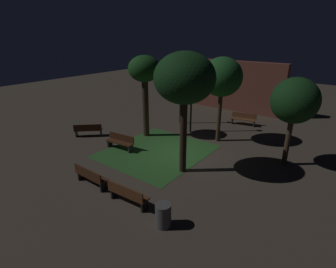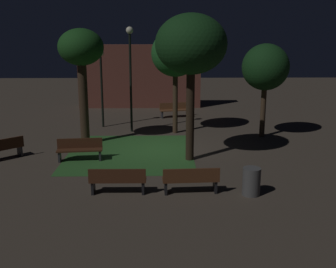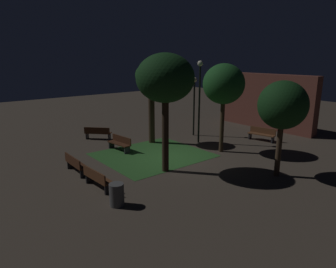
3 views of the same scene
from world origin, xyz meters
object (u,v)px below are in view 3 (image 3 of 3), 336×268
bench_back_row (75,164)px  lamp_post_plaza_east (200,89)px  bench_path_side (97,178)px  tree_right_canopy (224,85)px  bench_front_right (262,134)px  tree_left_canopy (151,79)px  tree_back_left (283,106)px  trash_bin (117,195)px  lamp_post_near_wall (194,96)px  bench_corner (98,133)px  tree_back_right (165,79)px  bench_lawn_edge (120,143)px

bench_back_row → lamp_post_plaza_east: (-0.15, 8.56, 3.06)m
bench_path_side → tree_right_canopy: tree_right_canopy is taller
tree_right_canopy → bench_front_right: bearing=88.6°
tree_left_canopy → lamp_post_plaza_east: bearing=50.1°
bench_front_right → tree_back_left: size_ratio=0.41×
trash_bin → tree_right_canopy: bearing=104.2°
tree_left_canopy → trash_bin: 9.72m
bench_back_row → lamp_post_near_wall: lamp_post_near_wall is taller
bench_front_right → lamp_post_plaza_east: 5.35m
bench_corner → tree_back_right: bearing=-0.9°
bench_path_side → lamp_post_near_wall: bearing=113.1°
tree_back_left → tree_right_canopy: (-4.29, 0.87, 0.61)m
bench_front_right → lamp_post_near_wall: bearing=-147.3°
bench_path_side → tree_right_canopy: size_ratio=0.35×
bench_back_row → bench_corner: (-5.09, 3.72, 0.00)m
tree_back_right → lamp_post_near_wall: 7.65m
bench_back_row → tree_left_canopy: 7.52m
bench_corner → tree_right_canopy: bearing=32.1°
bench_lawn_edge → tree_right_canopy: size_ratio=0.35×
bench_corner → tree_back_left: 12.41m
bench_corner → trash_bin: size_ratio=1.84×
bench_front_right → tree_back_right: 9.56m
bench_lawn_edge → lamp_post_near_wall: 6.53m
tree_back_right → bench_corner: bearing=179.1°
tree_right_canopy → lamp_post_plaza_east: size_ratio=0.98×
bench_back_row → bench_corner: bearing=143.9°
tree_back_right → tree_back_left: size_ratio=1.27×
tree_back_right → tree_back_left: 5.51m
trash_bin → bench_front_right: bearing=99.3°
lamp_post_plaza_east → lamp_post_near_wall: bearing=145.8°
bench_back_row → tree_back_left: tree_back_left is taller
bench_front_right → tree_back_right: tree_back_right is taller
lamp_post_near_wall → trash_bin: (6.03, -9.81, -2.42)m
bench_back_row → tree_left_canopy: (-2.14, 6.18, 3.71)m
bench_front_right → tree_back_right: size_ratio=0.32×
bench_lawn_edge → trash_bin: size_ratio=2.06×
bench_back_row → tree_right_canopy: size_ratio=0.35×
tree_back_right → lamp_post_near_wall: bearing=125.5°
bench_back_row → tree_right_canopy: (2.11, 8.23, 3.53)m
tree_back_left → trash_bin: 8.34m
bench_front_right → tree_right_canopy: 5.35m
tree_back_right → lamp_post_near_wall: size_ratio=1.38×
trash_bin → tree_back_right: bearing=114.4°
bench_path_side → tree_back_right: tree_back_right is taller
bench_front_right → bench_corner: bearing=-130.5°
bench_front_right → tree_left_canopy: 8.34m
tree_right_canopy → trash_bin: bearing=-75.8°
tree_back_left → tree_back_right: bearing=-135.8°
bench_back_row → lamp_post_plaza_east: size_ratio=0.34×
bench_lawn_edge → tree_right_canopy: (4.01, 4.63, 3.53)m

